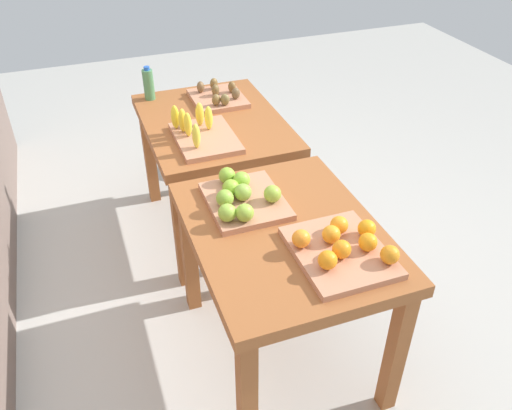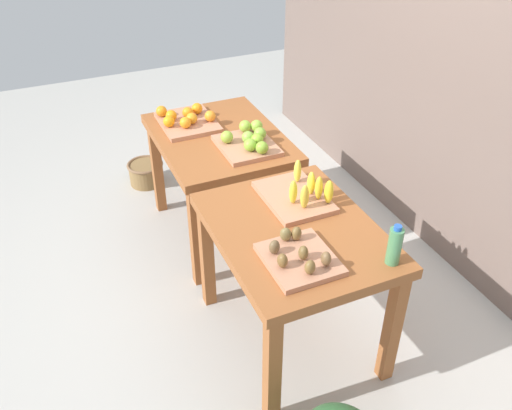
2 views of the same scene
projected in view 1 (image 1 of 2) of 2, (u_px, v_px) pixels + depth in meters
The scene contains 9 objects.
ground_plane at pixel (245, 278), 3.18m from camera, with size 8.00×8.00×0.00m, color #B5B3AC.
display_table_left at pixel (284, 250), 2.36m from camera, with size 1.04×0.80×0.79m.
display_table_right at pixel (214, 137), 3.21m from camera, with size 1.04×0.80×0.79m.
orange_bin at pixel (342, 248), 2.13m from camera, with size 0.44×0.39×0.11m.
apple_bin at pixel (242, 197), 2.41m from camera, with size 0.41×0.34×0.11m.
banana_crate at pixel (201, 133), 2.92m from camera, with size 0.44×0.32×0.17m.
kiwi_bin at pixel (218, 97), 3.34m from camera, with size 0.36×0.32×0.10m.
water_bottle at pixel (149, 84), 3.33m from camera, with size 0.07×0.07×0.21m.
watermelon_pile at pixel (218, 145), 4.24m from camera, with size 0.68×0.68×0.27m.
Camera 1 is at (-2.21, 0.74, 2.20)m, focal length 37.19 mm.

